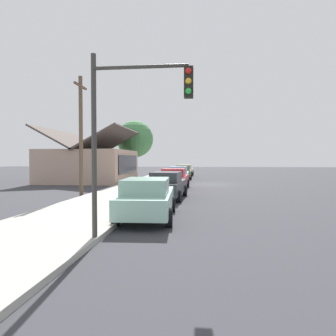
{
  "coord_description": "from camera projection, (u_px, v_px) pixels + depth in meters",
  "views": [
    {
      "loc": [
        -27.95,
        0.66,
        2.33
      ],
      "look_at": [
        -2.79,
        3.46,
        1.56
      ],
      "focal_mm": 32.06,
      "sensor_mm": 36.0,
      "label": 1
    }
  ],
  "objects": [
    {
      "name": "fire_hydrant_red",
      "position": [
        171.0,
        174.0,
        35.22
      ],
      "size": [
        0.22,
        0.22,
        0.71
      ],
      "color": "red",
      "rests_on": "sidewalk_curb"
    },
    {
      "name": "storefront_building",
      "position": [
        91.0,
        164.0,
        30.87
      ],
      "size": [
        9.81,
        8.16,
        5.44
      ],
      "color": "tan",
      "rests_on": "ground"
    },
    {
      "name": "car_seafoam",
      "position": [
        147.0,
        198.0,
        11.65
      ],
      "size": [
        4.97,
        2.26,
        1.59
      ],
      "rotation": [
        0.0,
        0.0,
        0.06
      ],
      "color": "#9ED1BC",
      "rests_on": "ground"
    },
    {
      "name": "sidewalk_curb",
      "position": [
        149.0,
        183.0,
        28.38
      ],
      "size": [
        60.0,
        4.2,
        0.16
      ],
      "primitive_type": "cube",
      "color": "#A3A099",
      "rests_on": "ground"
    },
    {
      "name": "traffic_light_main",
      "position": [
        132.0,
        116.0,
        8.1
      ],
      "size": [
        0.37,
        2.79,
        5.2
      ],
      "color": "#383833",
      "rests_on": "ground"
    },
    {
      "name": "car_charcoal",
      "position": [
        167.0,
        185.0,
        17.47
      ],
      "size": [
        4.82,
        2.14,
        1.59
      ],
      "rotation": [
        0.0,
        0.0,
        -0.06
      ],
      "color": "#2D3035",
      "rests_on": "ground"
    },
    {
      "name": "ground_plane",
      "position": [
        208.0,
        184.0,
        27.76
      ],
      "size": [
        120.0,
        120.0,
        0.0
      ],
      "primitive_type": "plane",
      "color": "#38383D"
    },
    {
      "name": "car_cherry",
      "position": [
        174.0,
        178.0,
        23.15
      ],
      "size": [
        4.67,
        2.18,
        1.59
      ],
      "rotation": [
        0.0,
        0.0,
        -0.03
      ],
      "color": "red",
      "rests_on": "ground"
    },
    {
      "name": "car_skyblue",
      "position": [
        179.0,
        174.0,
        29.25
      ],
      "size": [
        4.74,
        2.16,
        1.59
      ],
      "rotation": [
        0.0,
        0.0,
        0.02
      ],
      "color": "#8CB7E0",
      "rests_on": "ground"
    },
    {
      "name": "shade_tree",
      "position": [
        135.0,
        139.0,
        37.2
      ],
      "size": [
        4.54,
        4.54,
        7.08
      ],
      "color": "brown",
      "rests_on": "ground"
    },
    {
      "name": "utility_pole_wooden",
      "position": [
        81.0,
        133.0,
        18.84
      ],
      "size": [
        1.8,
        0.24,
        7.5
      ],
      "color": "brown",
      "rests_on": "ground"
    },
    {
      "name": "car_ivory",
      "position": [
        185.0,
        170.0,
        40.83
      ],
      "size": [
        4.9,
        2.2,
        1.59
      ],
      "rotation": [
        0.0,
        0.0,
        -0.03
      ],
      "color": "silver",
      "rests_on": "ground"
    },
    {
      "name": "car_olive",
      "position": [
        183.0,
        172.0,
        35.07
      ],
      "size": [
        4.43,
        2.09,
        1.59
      ],
      "rotation": [
        0.0,
        0.0,
        0.05
      ],
      "color": "olive",
      "rests_on": "ground"
    }
  ]
}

